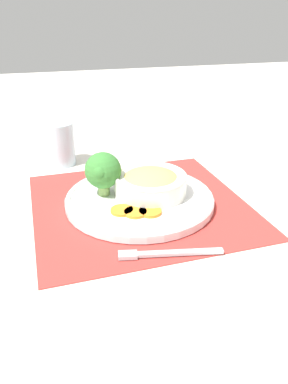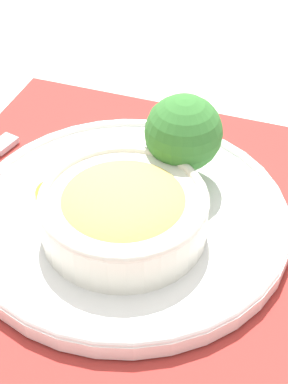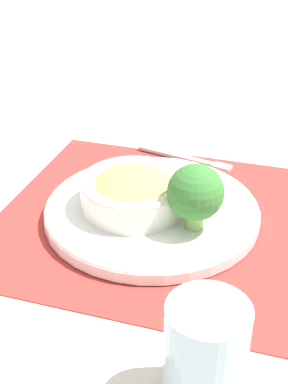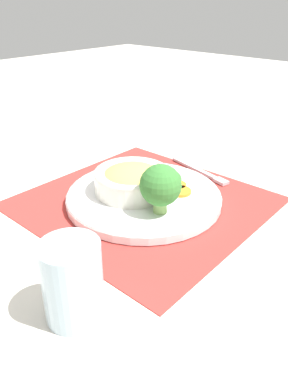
% 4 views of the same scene
% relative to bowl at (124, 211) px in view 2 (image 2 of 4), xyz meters
% --- Properties ---
extents(ground_plane, '(4.00, 4.00, 0.00)m').
position_rel_bowl_xyz_m(ground_plane, '(-0.01, 0.03, -0.05)').
color(ground_plane, beige).
extents(placemat, '(0.44, 0.45, 0.00)m').
position_rel_bowl_xyz_m(placemat, '(-0.01, 0.03, -0.05)').
color(placemat, '#B2332D').
rests_on(placemat, ground_plane).
extents(plate, '(0.32, 0.32, 0.02)m').
position_rel_bowl_xyz_m(plate, '(-0.01, 0.03, -0.03)').
color(plate, white).
rests_on(plate, placemat).
extents(bowl, '(0.16, 0.16, 0.05)m').
position_rel_bowl_xyz_m(bowl, '(0.00, 0.00, 0.00)').
color(bowl, silver).
rests_on(bowl, plate).
extents(broccoli_floret, '(0.08, 0.08, 0.10)m').
position_rel_bowl_xyz_m(broccoli_floret, '(0.03, 0.10, 0.03)').
color(broccoli_floret, '#84AD5B').
rests_on(broccoli_floret, plate).
extents(carrot_slice_near, '(0.05, 0.05, 0.01)m').
position_rel_bowl_xyz_m(carrot_slice_near, '(-0.06, 0.08, -0.02)').
color(carrot_slice_near, orange).
rests_on(carrot_slice_near, plate).
extents(carrot_slice_middle, '(0.05, 0.05, 0.01)m').
position_rel_bowl_xyz_m(carrot_slice_middle, '(-0.08, 0.05, -0.02)').
color(carrot_slice_middle, orange).
rests_on(carrot_slice_middle, plate).
extents(carrot_slice_far, '(0.05, 0.05, 0.01)m').
position_rel_bowl_xyz_m(carrot_slice_far, '(-0.08, 0.03, -0.02)').
color(carrot_slice_far, orange).
rests_on(carrot_slice_far, plate).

